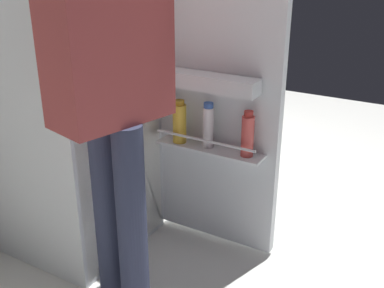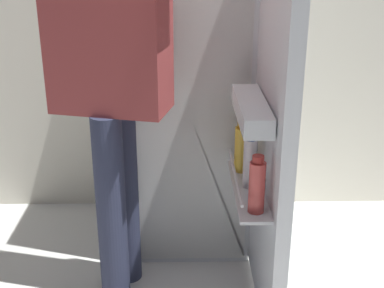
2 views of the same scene
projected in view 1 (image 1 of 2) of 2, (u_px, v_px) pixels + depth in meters
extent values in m
plane|color=silver|center=(171.00, 269.00, 2.25)|extent=(6.34, 6.34, 0.00)
cube|color=silver|center=(68.00, 82.00, 2.18)|extent=(0.63, 0.60, 1.68)
cube|color=white|center=(118.00, 91.00, 2.04)|extent=(0.59, 0.01, 1.64)
cube|color=white|center=(109.00, 70.00, 2.03)|extent=(0.55, 0.09, 0.01)
cube|color=silver|center=(219.00, 84.00, 2.17)|extent=(0.05, 0.62, 1.61)
cube|color=white|center=(209.00, 149.00, 2.22)|extent=(0.12, 0.53, 0.01)
cylinder|color=silver|center=(204.00, 141.00, 2.15)|extent=(0.01, 0.51, 0.01)
cube|color=white|center=(210.00, 82.00, 2.09)|extent=(0.10, 0.45, 0.07)
cylinder|color=#DB4C47|center=(248.00, 137.00, 2.09)|extent=(0.06, 0.06, 0.19)
cylinder|color=#B22D28|center=(249.00, 114.00, 2.05)|extent=(0.04, 0.04, 0.03)
cylinder|color=gold|center=(180.00, 124.00, 2.25)|extent=(0.07, 0.07, 0.19)
cylinder|color=#BC8419|center=(179.00, 102.00, 2.21)|extent=(0.05, 0.05, 0.02)
cylinder|color=white|center=(208.00, 128.00, 2.19)|extent=(0.05, 0.05, 0.19)
cylinder|color=#335BB2|center=(209.00, 105.00, 2.14)|extent=(0.04, 0.04, 0.02)
cylinder|color=#2D334C|center=(108.00, 209.00, 1.96)|extent=(0.12, 0.12, 0.83)
cylinder|color=#2D334C|center=(132.00, 223.00, 1.86)|extent=(0.12, 0.12, 0.83)
cube|color=#9E3D3D|center=(108.00, 41.00, 1.64)|extent=(0.48, 0.32, 0.58)
cylinder|color=#9E3D3D|center=(74.00, 39.00, 1.79)|extent=(0.08, 0.08, 0.55)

